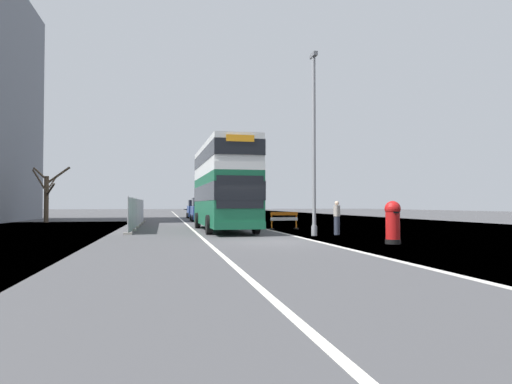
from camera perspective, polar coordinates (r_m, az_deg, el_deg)
ground at (r=18.96m, az=2.96°, el=-6.35°), size 140.00×280.00×0.10m
double_decker_bus at (r=26.88m, az=-4.10°, el=0.82°), size 2.89×11.01×4.99m
lamppost_foreground at (r=22.69m, az=7.25°, el=5.38°), size 0.29×0.70×9.03m
red_pillar_postbox at (r=18.53m, az=16.72°, el=-3.40°), size 0.61×0.61×1.67m
roadworks_barrier at (r=28.17m, az=3.52°, el=-3.32°), size 1.86×0.76×1.07m
construction_site_fence at (r=32.38m, az=-14.59°, el=-2.58°), size 0.44×17.20×1.96m
car_oncoming_near at (r=42.15m, az=-6.83°, el=-2.28°), size 1.96×4.44×2.14m
car_receding_mid at (r=51.94m, az=-7.49°, el=-2.19°), size 2.06×4.03×2.04m
bare_tree_far_verge_near at (r=43.06m, az=-24.64°, el=-0.15°), size 3.23×3.09×4.86m
pedestrian_at_kerb at (r=23.42m, az=10.07°, el=-3.20°), size 0.34×0.34×1.71m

